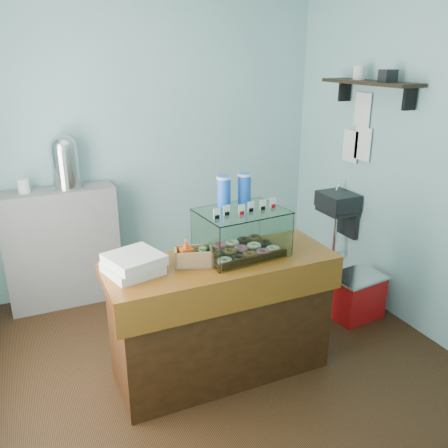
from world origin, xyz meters
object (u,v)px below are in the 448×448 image
display_case (240,230)px  red_cooler (356,296)px  coffee_urn (65,160)px  counter (221,317)px

display_case → red_cooler: bearing=1.5°
display_case → coffee_urn: bearing=117.8°
display_case → coffee_urn: coffee_urn is taller
counter → coffee_urn: (-0.79, 1.58, 0.89)m
coffee_urn → red_cooler: bearing=-31.6°
coffee_urn → counter: bearing=-63.4°
counter → coffee_urn: size_ratio=3.34×
counter → red_cooler: bearing=9.1°
display_case → coffee_urn: 1.81m
counter → display_case: size_ratio=2.57×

